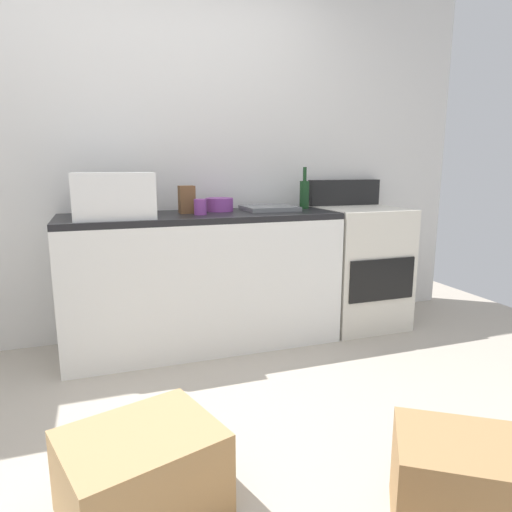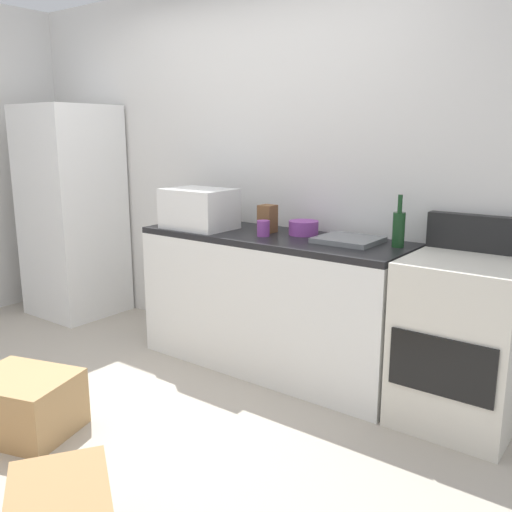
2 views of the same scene
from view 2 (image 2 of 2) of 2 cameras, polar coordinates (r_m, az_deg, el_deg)
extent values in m
plane|color=#B2A899|center=(3.23, -15.90, -16.40)|extent=(6.00, 6.00, 0.00)
cube|color=silver|center=(3.96, 1.13, 9.12)|extent=(5.00, 0.10, 2.60)
cube|color=white|center=(3.67, 1.70, -5.03)|extent=(1.80, 0.60, 0.86)
cube|color=black|center=(3.56, 1.75, 1.89)|extent=(1.80, 0.60, 0.04)
cube|color=white|center=(4.98, -18.39, 4.34)|extent=(0.68, 0.66, 1.76)
cube|color=silver|center=(3.16, 20.32, -8.38)|extent=(0.60, 0.60, 0.90)
cube|color=black|center=(2.90, 18.51, -10.79)|extent=(0.52, 0.02, 0.30)
cube|color=black|center=(3.27, 22.37, 2.13)|extent=(0.60, 0.08, 0.20)
cube|color=white|center=(3.79, -5.88, 4.88)|extent=(0.46, 0.34, 0.27)
cube|color=slate|center=(3.34, 9.49, 1.66)|extent=(0.36, 0.32, 0.03)
cylinder|color=#193F1E|center=(3.25, 14.49, 2.64)|extent=(0.07, 0.07, 0.20)
cylinder|color=#193F1E|center=(3.23, 14.64, 5.26)|extent=(0.03, 0.03, 0.10)
cylinder|color=purple|center=(3.49, 0.76, 2.87)|extent=(0.08, 0.08, 0.10)
cube|color=brown|center=(3.63, 1.19, 3.87)|extent=(0.10, 0.10, 0.18)
cylinder|color=purple|center=(3.56, 4.93, 2.92)|extent=(0.19, 0.19, 0.09)
cube|color=tan|center=(3.22, -22.84, -13.91)|extent=(0.61, 0.54, 0.31)
camera|label=1|loc=(2.66, -53.78, 0.22)|focal=31.64mm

